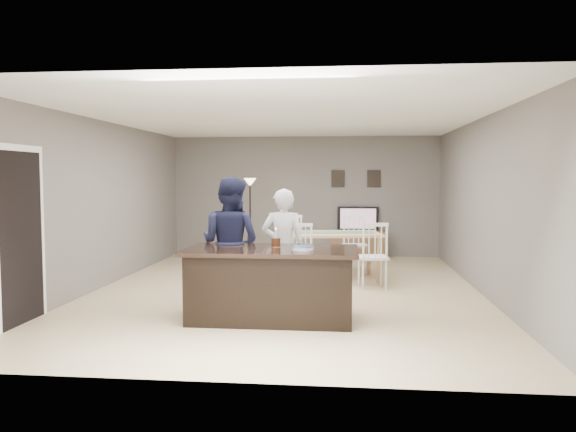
# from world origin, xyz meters

# --- Properties ---
(floor) EXTENTS (8.00, 8.00, 0.00)m
(floor) POSITION_xyz_m (0.00, 0.00, 0.00)
(floor) COLOR tan
(floor) RESTS_ON ground
(room_shell) EXTENTS (8.00, 8.00, 8.00)m
(room_shell) POSITION_xyz_m (0.00, 0.00, 1.68)
(room_shell) COLOR slate
(room_shell) RESTS_ON floor
(kitchen_island) EXTENTS (2.15, 1.10, 0.90)m
(kitchen_island) POSITION_xyz_m (0.00, -1.80, 0.45)
(kitchen_island) COLOR black
(kitchen_island) RESTS_ON floor
(tv_console) EXTENTS (1.20, 0.40, 0.60)m
(tv_console) POSITION_xyz_m (1.20, 3.77, 0.30)
(tv_console) COLOR brown
(tv_console) RESTS_ON floor
(television) EXTENTS (0.91, 0.12, 0.53)m
(television) POSITION_xyz_m (1.20, 3.84, 0.86)
(television) COLOR black
(television) RESTS_ON tv_console
(tv_screen_glow) EXTENTS (0.78, 0.00, 0.78)m
(tv_screen_glow) POSITION_xyz_m (1.20, 3.76, 0.87)
(tv_screen_glow) COLOR orange
(tv_screen_glow) RESTS_ON tv_console
(picture_frames) EXTENTS (1.10, 0.02, 0.38)m
(picture_frames) POSITION_xyz_m (1.15, 3.98, 1.75)
(picture_frames) COLOR black
(picture_frames) RESTS_ON room_shell
(doorway) EXTENTS (0.00, 2.10, 2.65)m
(doorway) POSITION_xyz_m (-2.99, -2.30, 1.26)
(doorway) COLOR black
(doorway) RESTS_ON floor
(woman) EXTENTS (0.61, 0.42, 1.63)m
(woman) POSITION_xyz_m (0.06, -1.05, 0.81)
(woman) COLOR silver
(woman) RESTS_ON floor
(man) EXTENTS (1.04, 0.93, 1.79)m
(man) POSITION_xyz_m (-0.64, -1.25, 0.89)
(man) COLOR #171932
(man) RESTS_ON floor
(birthday_cake) EXTENTS (0.16, 0.16, 0.25)m
(birthday_cake) POSITION_xyz_m (0.03, -1.63, 0.96)
(birthday_cake) COLOR gold
(birthday_cake) RESTS_ON kitchen_island
(plate_stack) EXTENTS (0.28, 0.28, 0.04)m
(plate_stack) POSITION_xyz_m (0.40, -1.91, 0.92)
(plate_stack) COLOR white
(plate_stack) RESTS_ON kitchen_island
(dining_table) EXTENTS (1.96, 2.21, 1.07)m
(dining_table) POSITION_xyz_m (0.64, 1.06, 0.68)
(dining_table) COLOR tan
(dining_table) RESTS_ON floor
(floor_lamp) EXTENTS (0.26, 0.26, 1.76)m
(floor_lamp) POSITION_xyz_m (-1.09, 3.02, 1.37)
(floor_lamp) COLOR black
(floor_lamp) RESTS_ON floor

